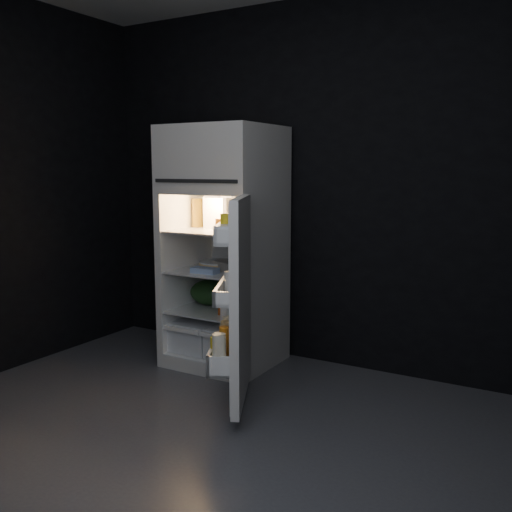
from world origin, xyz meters
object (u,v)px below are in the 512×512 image
Objects in this scene: fridge_door at (236,301)px; milk_jug at (215,212)px; yogurt_tray at (239,310)px; egg_carton at (229,267)px; refrigerator at (226,238)px.

fridge_door is 5.08× the size of milk_jug.
egg_carton is at bearing 145.66° from yogurt_tray.
refrigerator is 0.55m from yogurt_tray.
refrigerator is at bearing 128.29° from yogurt_tray.
yogurt_tray is at bearing -31.75° from refrigerator.
fridge_door is 0.74m from yogurt_tray.
refrigerator is 6.51× the size of yogurt_tray.
refrigerator reaches higher than fridge_door.
milk_jug is 0.45m from egg_carton.
fridge_door is at bearing -79.20° from yogurt_tray.
fridge_door is 4.11× the size of egg_carton.
milk_jug is at bearing 168.23° from egg_carton.
milk_jug is 0.88× the size of yogurt_tray.
yogurt_tray is (0.10, -0.03, -0.31)m from egg_carton.
fridge_door reaches higher than milk_jug.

